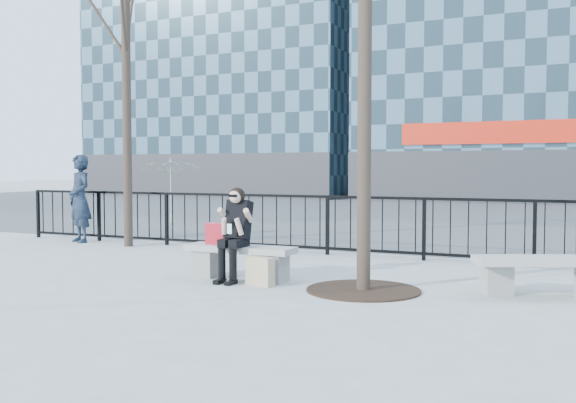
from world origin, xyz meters
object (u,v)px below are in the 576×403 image
at_px(bench_second, 544,272).
at_px(seated_woman, 234,234).
at_px(standing_man, 80,199).
at_px(bench_main, 240,259).

relative_size(bench_second, seated_woman, 1.27).
xyz_separation_m(seated_woman, standing_man, (-5.40, 2.78, 0.28)).
bearing_deg(bench_second, standing_man, 143.56).
bearing_deg(seated_woman, standing_man, 152.71).
relative_size(bench_second, standing_man, 0.90).
height_order(seated_woman, standing_man, standing_man).
bearing_deg(standing_man, bench_main, -1.62).
bearing_deg(seated_woman, bench_second, 8.49).
bearing_deg(bench_second, bench_main, 162.77).
height_order(bench_main, bench_second, bench_second).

